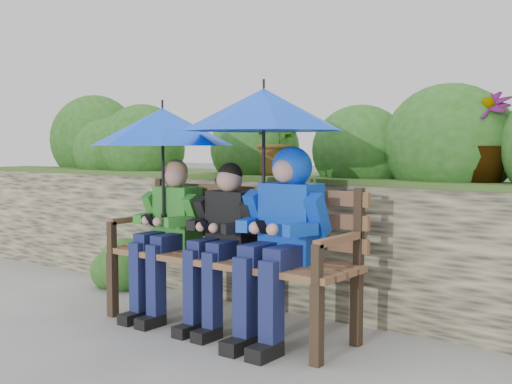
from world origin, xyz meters
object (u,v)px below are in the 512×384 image
Objects in this scene: umbrella_left at (163,127)px; boy_right at (282,227)px; umbrella_right at (264,110)px; boy_middle at (222,235)px; park_bench at (233,246)px; boy_left at (168,228)px.

boy_right is at bearing 0.90° from umbrella_left.
umbrella_right is (-0.16, 0.02, 0.75)m from boy_right.
boy_middle is 0.93m from umbrella_left.
umbrella_left reaches higher than boy_right.
boy_right reaches higher than boy_middle.
boy_middle reaches higher than park_bench.
boy_left is (-0.54, -0.09, 0.09)m from park_bench.
boy_middle is 0.51m from boy_right.
umbrella_left is 0.97× the size of umbrella_right.
umbrella_left is at bearing -179.10° from boy_right.
umbrella_right is (0.34, 0.02, 0.84)m from boy_middle.
boy_middle is at bearing -176.15° from umbrella_right.
park_bench is 1.78× the size of umbrella_right.
umbrella_left is at bearing -169.71° from park_bench.
umbrella_left is 0.89m from umbrella_right.
boy_right is (0.48, -0.09, 0.18)m from park_bench.
park_bench is 0.52m from boy_right.
park_bench is at bearing 9.55° from boy_left.
boy_right is at bearing -7.07° from umbrella_right.
umbrella_left is at bearing -156.98° from boy_left.
boy_left is 1.03m from boy_right.
umbrella_left reaches higher than boy_left.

